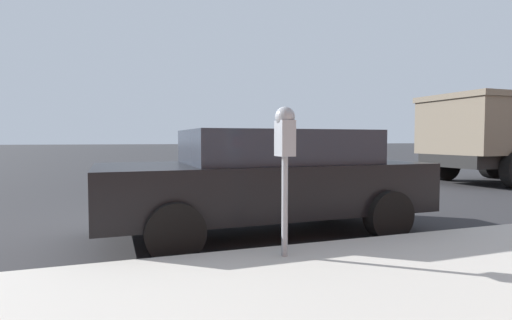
% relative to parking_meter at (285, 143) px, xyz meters
% --- Properties ---
extents(ground_plane, '(220.00, 220.00, 0.00)m').
position_rel_parking_meter_xyz_m(ground_plane, '(2.56, 0.39, -1.26)').
color(ground_plane, '#2B2B2D').
extents(parking_meter, '(0.21, 0.19, 1.43)m').
position_rel_parking_meter_xyz_m(parking_meter, '(0.00, 0.00, 0.00)').
color(parking_meter, gray).
rests_on(parking_meter, sidewalk).
extents(car_black, '(2.05, 4.41, 1.42)m').
position_rel_parking_meter_xyz_m(car_black, '(1.61, -0.44, -0.50)').
color(car_black, black).
rests_on(car_black, ground_plane).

